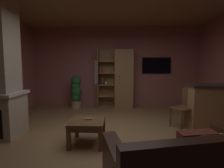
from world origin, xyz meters
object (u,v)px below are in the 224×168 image
object	(u,v)px
bookshelf_cabinet	(121,79)
potted_floor_plant	(76,91)
table_book_0	(89,119)
dining_chair	(185,105)
coffee_table	(87,125)
kitchen_bar_counter	(219,107)
wall_mounted_tv	(156,66)

from	to	relation	value
bookshelf_cabinet	potted_floor_plant	distance (m)	1.60
table_book_0	dining_chair	distance (m)	2.29
potted_floor_plant	coffee_table	bearing A→B (deg)	-72.52
kitchen_bar_counter	wall_mounted_tv	xyz separation A→B (m)	(-1.00, 2.25, 0.93)
table_book_0	potted_floor_plant	size ratio (longest dim) A/B	0.12
kitchen_bar_counter	potted_floor_plant	bearing A→B (deg)	153.13
kitchen_bar_counter	potted_floor_plant	size ratio (longest dim) A/B	1.28
potted_floor_plant	wall_mounted_tv	distance (m)	2.91
coffee_table	table_book_0	world-z (taller)	table_book_0
kitchen_bar_counter	dining_chair	xyz separation A→B (m)	(-0.74, 0.03, 0.02)
bookshelf_cabinet	coffee_table	world-z (taller)	bookshelf_cabinet
wall_mounted_tv	potted_floor_plant	bearing A→B (deg)	-172.74
table_book_0	dining_chair	xyz separation A→B (m)	(2.09, 0.94, 0.07)
kitchen_bar_counter	coffee_table	size ratio (longest dim) A/B	2.10
table_book_0	dining_chair	bearing A→B (deg)	24.14
kitchen_bar_counter	coffee_table	bearing A→B (deg)	-161.42
bookshelf_cabinet	table_book_0	xyz separation A→B (m)	(-0.63, -2.95, -0.52)
kitchen_bar_counter	table_book_0	size ratio (longest dim) A/B	10.52
kitchen_bar_counter	wall_mounted_tv	size ratio (longest dim) A/B	1.42
bookshelf_cabinet	table_book_0	distance (m)	3.06
table_book_0	coffee_table	bearing A→B (deg)	-110.42
dining_chair	wall_mounted_tv	world-z (taller)	wall_mounted_tv
coffee_table	potted_floor_plant	bearing A→B (deg)	107.48
coffee_table	dining_chair	xyz separation A→B (m)	(2.11, 0.98, 0.17)
potted_floor_plant	table_book_0	bearing A→B (deg)	-71.90
coffee_table	table_book_0	size ratio (longest dim) A/B	5.01
kitchen_bar_counter	bookshelf_cabinet	bearing A→B (deg)	137.23
coffee_table	dining_chair	world-z (taller)	dining_chair
kitchen_bar_counter	dining_chair	bearing A→B (deg)	177.89
potted_floor_plant	bookshelf_cabinet	bearing A→B (deg)	5.18
dining_chair	wall_mounted_tv	size ratio (longest dim) A/B	0.94
coffee_table	dining_chair	distance (m)	2.33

